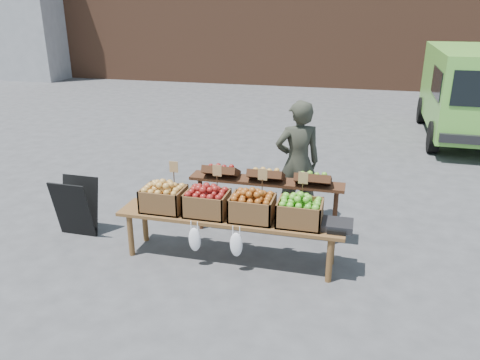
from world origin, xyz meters
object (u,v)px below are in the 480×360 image
(chalkboard_sign, at_px, (76,207))
(crate_russet_pears, at_px, (207,203))
(delivery_van, at_px, (474,95))
(vendor, at_px, (298,163))
(back_table, at_px, (266,200))
(display_bench, at_px, (230,238))
(crate_red_apples, at_px, (252,208))
(crate_green_apples, at_px, (300,213))
(weighing_scale, at_px, (337,225))
(crate_golden_apples, at_px, (164,199))

(chalkboard_sign, distance_m, crate_russet_pears, 1.91)
(delivery_van, relative_size, vendor, 2.61)
(back_table, relative_size, display_bench, 0.78)
(vendor, distance_m, crate_red_apples, 1.35)
(vendor, xyz_separation_m, chalkboard_sign, (-2.77, -1.16, -0.47))
(crate_russet_pears, distance_m, crate_red_apples, 0.55)
(vendor, relative_size, crate_green_apples, 3.49)
(delivery_van, distance_m, vendor, 6.37)
(vendor, xyz_separation_m, display_bench, (-0.61, -1.30, -0.59))
(crate_red_apples, relative_size, weighing_scale, 1.47)
(display_bench, height_order, crate_golden_apples, crate_golden_apples)
(delivery_van, relative_size, crate_green_apples, 9.10)
(chalkboard_sign, relative_size, crate_green_apples, 1.59)
(display_bench, relative_size, crate_green_apples, 5.40)
(vendor, distance_m, weighing_scale, 1.47)
(display_bench, bearing_deg, weighing_scale, 0.00)
(crate_golden_apples, relative_size, weighing_scale, 1.47)
(display_bench, xyz_separation_m, weighing_scale, (1.25, 0.00, 0.33))
(crate_green_apples, bearing_deg, weighing_scale, 0.00)
(chalkboard_sign, distance_m, crate_golden_apples, 1.37)
(chalkboard_sign, bearing_deg, back_table, 14.16)
(delivery_van, distance_m, chalkboard_sign, 8.98)
(display_bench, bearing_deg, chalkboard_sign, 176.34)
(display_bench, bearing_deg, vendor, 64.69)
(chalkboard_sign, bearing_deg, delivery_van, 48.57)
(vendor, relative_size, crate_russet_pears, 3.49)
(vendor, bearing_deg, back_table, 37.55)
(crate_golden_apples, relative_size, crate_russet_pears, 1.00)
(vendor, xyz_separation_m, crate_green_apples, (0.21, -1.30, -0.16))
(vendor, relative_size, chalkboard_sign, 2.19)
(display_bench, bearing_deg, back_table, 68.12)
(crate_russet_pears, height_order, crate_green_apples, same)
(delivery_van, relative_size, crate_russet_pears, 9.10)
(delivery_van, height_order, weighing_scale, delivery_van)
(delivery_van, bearing_deg, display_bench, -118.51)
(back_table, relative_size, crate_green_apples, 4.20)
(delivery_van, xyz_separation_m, crate_golden_apples, (-4.68, -6.77, -0.31))
(crate_russet_pears, xyz_separation_m, weighing_scale, (1.52, 0.00, -0.10))
(crate_golden_apples, xyz_separation_m, crate_green_apples, (1.65, 0.00, 0.00))
(crate_green_apples, bearing_deg, chalkboard_sign, 177.36)
(crate_russet_pears, relative_size, crate_green_apples, 1.00)
(weighing_scale, bearing_deg, back_table, 143.16)
(display_bench, xyz_separation_m, crate_green_apples, (0.82, 0.00, 0.42))
(back_table, distance_m, crate_red_apples, 0.74)
(crate_russet_pears, bearing_deg, delivery_van, 58.61)
(display_bench, distance_m, crate_golden_apples, 0.93)
(delivery_van, height_order, chalkboard_sign, delivery_van)
(crate_golden_apples, height_order, crate_red_apples, same)
(crate_golden_apples, bearing_deg, back_table, 32.87)
(back_table, bearing_deg, display_bench, -111.88)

